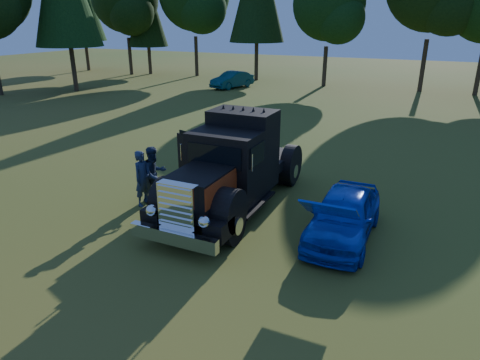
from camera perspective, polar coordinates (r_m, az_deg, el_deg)
The scene contains 6 objects.
ground at distance 11.98m, azimuth -6.63°, elevation -7.89°, with size 120.00×120.00×0.00m, color #335619.
diamond_t_truck at distance 13.32m, azimuth -1.19°, elevation 1.31°, with size 3.33×7.16×3.00m.
hotrod_coupe at distance 12.02m, azimuth 13.64°, elevation -4.58°, with size 1.66×4.19×1.89m.
spectator_near at distance 14.04m, azimuth -12.84°, elevation 0.22°, with size 0.67×0.44×1.82m, color #1F2B49.
spectator_far at distance 14.32m, azimuth -11.36°, elevation 0.80°, with size 0.90×0.70×1.85m, color #20344C.
distant_teal_car at distance 38.11m, azimuth -1.05°, elevation 13.22°, with size 1.47×4.22×1.39m, color #092A3A.
Camera 1 is at (5.66, -8.87, 5.72)m, focal length 32.00 mm.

